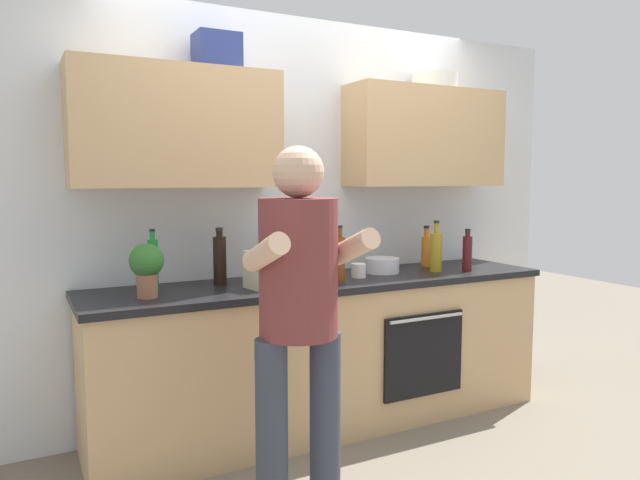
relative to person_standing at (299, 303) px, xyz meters
The scene contains 15 objects.
ground_plane 1.39m from the person_standing, 54.70° to the left, with size 12.00×12.00×0.00m, color #756B5B.
back_wall_unit 1.35m from the person_standing, 61.98° to the left, with size 4.00×0.38×2.50m.
counter 1.13m from the person_standing, 54.58° to the left, with size 2.84×0.67×0.90m.
person_standing is the anchor object (origin of this frame).
bottle_oil 1.54m from the person_standing, 29.53° to the left, with size 0.08×0.08×0.33m.
bottle_vinegar 0.91m from the person_standing, 49.45° to the left, with size 0.06×0.06×0.33m.
bottle_soda 1.02m from the person_standing, 114.57° to the left, with size 0.05×0.05×0.33m.
bottle_juice 1.73m from the person_standing, 34.31° to the left, with size 0.07×0.07×0.28m.
bottle_soy 0.94m from the person_standing, 92.93° to the left, with size 0.07×0.07×0.32m.
bottle_wine 1.67m from the person_standing, 23.84° to the left, with size 0.06×0.06×0.28m.
cup_coffee 1.11m from the person_standing, 45.51° to the left, with size 0.09×0.09×0.09m, color white.
mixing_bowl 1.34m from the person_standing, 41.19° to the left, with size 0.22×0.22×0.10m, color silver.
knife_block 0.94m from the person_standing, 61.50° to the left, with size 0.10×0.14×0.26m.
potted_herb 0.90m from the person_standing, 123.22° to the left, with size 0.17×0.17×0.28m.
grocery_bag_rice 0.75m from the person_standing, 78.08° to the left, with size 0.21×0.17×0.21m, color beige.
Camera 1 is at (-1.65, -3.07, 1.49)m, focal length 33.21 mm.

